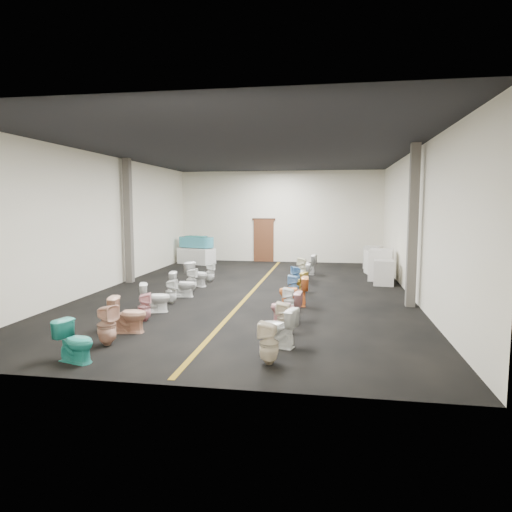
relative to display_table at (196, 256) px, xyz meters
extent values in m
plane|color=black|center=(3.88, -6.52, -0.38)|extent=(16.00, 16.00, 0.00)
plane|color=black|center=(3.88, -6.52, 4.12)|extent=(16.00, 16.00, 0.00)
plane|color=silver|center=(3.88, 1.48, 1.87)|extent=(10.00, 0.00, 10.00)
plane|color=silver|center=(3.88, -14.52, 1.87)|extent=(10.00, 0.00, 10.00)
plane|color=silver|center=(-1.12, -6.52, 1.87)|extent=(0.00, 16.00, 16.00)
plane|color=silver|center=(8.88, -6.52, 1.87)|extent=(0.00, 16.00, 16.00)
cube|color=#7D5D12|center=(3.88, -6.52, -0.38)|extent=(0.12, 15.60, 0.01)
cube|color=#562D19|center=(3.08, 1.42, 0.67)|extent=(1.00, 0.10, 2.10)
cube|color=#331C11|center=(3.08, 1.43, 1.74)|extent=(1.15, 0.08, 0.10)
cube|color=#59544C|center=(-0.87, -5.52, 1.87)|extent=(0.25, 0.25, 4.50)
cube|color=#59544C|center=(8.63, -8.02, 1.87)|extent=(0.25, 0.25, 4.50)
cube|color=white|center=(0.00, 0.00, 0.00)|extent=(1.91, 1.42, 0.76)
cube|color=teal|center=(0.00, 0.00, 0.67)|extent=(1.34, 0.97, 0.50)
cylinder|color=teal|center=(-0.58, 0.17, 0.67)|extent=(0.66, 0.66, 0.50)
cylinder|color=teal|center=(0.58, -0.17, 0.67)|extent=(0.66, 0.66, 0.50)
cube|color=teal|center=(0.00, 0.00, 0.87)|extent=(1.09, 0.73, 0.20)
cube|color=beige|center=(8.28, -4.64, 0.06)|extent=(0.76, 0.76, 0.88)
cube|color=white|center=(8.28, -3.60, 0.21)|extent=(1.00, 1.00, 1.18)
cube|color=silver|center=(8.28, -1.94, 0.09)|extent=(0.97, 0.97, 0.95)
cube|color=silver|center=(8.28, -0.29, 0.12)|extent=(0.90, 0.90, 1.01)
imported|color=teal|center=(1.88, -13.77, 0.00)|extent=(0.84, 0.62, 0.77)
imported|color=#D9A289|center=(1.97, -12.76, 0.04)|extent=(0.48, 0.47, 0.84)
imported|color=tan|center=(1.98, -11.80, 0.03)|extent=(0.87, 0.60, 0.82)
imported|color=#EEA6AE|center=(1.94, -10.80, -0.03)|extent=(0.41, 0.40, 0.70)
imported|color=white|center=(1.84, -9.85, 0.01)|extent=(0.88, 0.68, 0.79)
imported|color=white|center=(1.90, -8.81, -0.03)|extent=(0.33, 0.33, 0.71)
imported|color=silver|center=(1.90, -7.78, 0.01)|extent=(0.82, 0.53, 0.78)
imported|color=white|center=(1.91, -6.89, 0.00)|extent=(0.36, 0.35, 0.76)
imported|color=silver|center=(1.81, -5.92, 0.04)|extent=(0.93, 0.72, 0.84)
imported|color=white|center=(2.02, -4.98, -0.03)|extent=(0.32, 0.32, 0.70)
imported|color=beige|center=(5.35, -13.32, 0.00)|extent=(0.39, 0.38, 0.77)
imported|color=white|center=(5.38, -12.30, 0.02)|extent=(0.88, 0.65, 0.81)
imported|color=beige|center=(5.43, -11.39, -0.02)|extent=(0.36, 0.36, 0.73)
imported|color=pink|center=(5.37, -10.40, 0.00)|extent=(0.78, 0.48, 0.77)
imported|color=white|center=(5.37, -9.49, -0.03)|extent=(0.34, 0.34, 0.70)
imported|color=orange|center=(5.40, -8.53, 0.04)|extent=(0.85, 0.52, 0.84)
imported|color=#74A4D5|center=(5.33, -7.57, -0.01)|extent=(0.36, 0.35, 0.74)
imported|color=gold|center=(5.34, -6.45, -0.04)|extent=(0.76, 0.60, 0.68)
imported|color=#669FD9|center=(5.26, -5.58, -0.01)|extent=(0.43, 0.43, 0.74)
imported|color=white|center=(5.35, -4.50, -0.03)|extent=(0.69, 0.40, 0.69)
imported|color=#EEE8C6|center=(5.34, -3.55, 0.02)|extent=(0.43, 0.42, 0.81)
imported|color=silver|center=(5.43, -2.63, 0.03)|extent=(0.87, 0.58, 0.83)
camera|label=1|loc=(6.41, -21.13, 2.45)|focal=32.00mm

